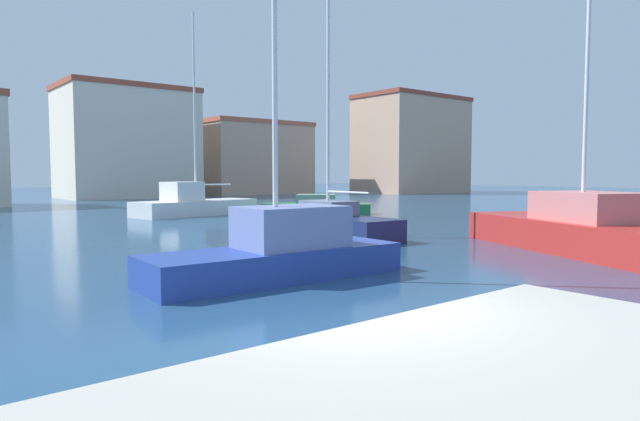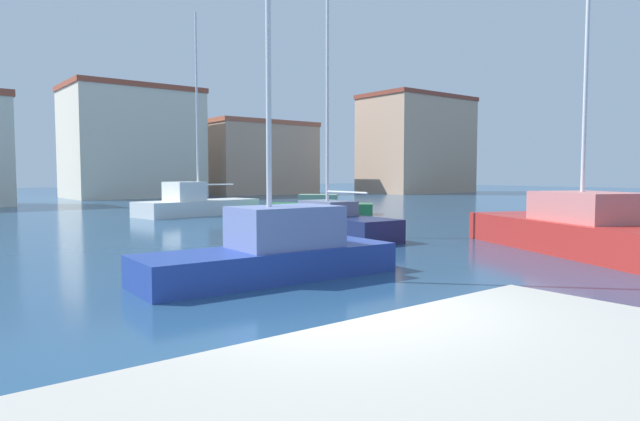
% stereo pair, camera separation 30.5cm
% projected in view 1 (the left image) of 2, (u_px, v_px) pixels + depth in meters
% --- Properties ---
extents(water, '(160.00, 160.00, 0.00)m').
position_uv_depth(water, '(310.00, 216.00, 31.45)').
color(water, navy).
rests_on(water, ground).
extents(sailboat_navy_distant_east, '(2.17, 6.73, 9.67)m').
position_uv_depth(sailboat_navy_distant_east, '(328.00, 222.00, 21.02)').
color(sailboat_navy_distant_east, '#19234C').
rests_on(sailboat_navy_distant_east, water).
extents(sailboat_blue_distant_north, '(6.15, 2.13, 7.79)m').
position_uv_depth(sailboat_blue_distant_north, '(280.00, 251.00, 12.58)').
color(sailboat_blue_distant_north, '#233D93').
rests_on(sailboat_blue_distant_north, water).
extents(sailboat_white_inner_mooring, '(7.57, 3.66, 11.55)m').
position_uv_depth(sailboat_white_inner_mooring, '(193.00, 204.00, 31.67)').
color(sailboat_white_inner_mooring, white).
rests_on(sailboat_white_inner_mooring, water).
extents(motorboat_green_far_left, '(5.87, 5.69, 1.17)m').
position_uv_depth(motorboat_green_far_left, '(317.00, 207.00, 32.67)').
color(motorboat_green_far_left, '#28703D').
rests_on(motorboat_green_far_left, water).
extents(sailboat_red_far_right, '(5.97, 8.78, 12.47)m').
position_uv_depth(sailboat_red_far_right, '(583.00, 229.00, 16.89)').
color(sailboat_red_far_right, '#B22823').
rests_on(sailboat_red_far_right, water).
extents(waterfront_apartments, '(12.68, 8.83, 11.05)m').
position_uv_depth(waterfront_apartments, '(127.00, 143.00, 55.52)').
color(waterfront_apartments, beige).
rests_on(waterfront_apartments, ground).
extents(yacht_club, '(12.96, 6.15, 8.53)m').
position_uv_depth(yacht_club, '(257.00, 158.00, 64.58)').
color(yacht_club, tan).
rests_on(yacht_club, ground).
extents(harbor_office, '(13.83, 8.50, 12.10)m').
position_uv_depth(harbor_office, '(411.00, 145.00, 69.65)').
color(harbor_office, tan).
rests_on(harbor_office, ground).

